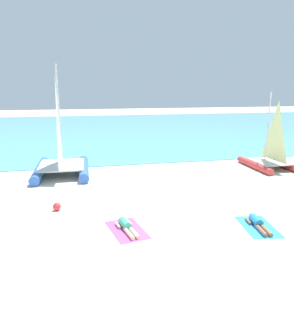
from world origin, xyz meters
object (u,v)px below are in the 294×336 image
at_px(towel_left, 127,230).
at_px(sunbather_left, 126,226).
at_px(sailboat_blue, 61,159).
at_px(sunbather_right, 257,223).
at_px(beach_ball, 57,207).
at_px(towel_right, 258,227).
at_px(sailboat_red, 269,157).

height_order(towel_left, sunbather_left, sunbather_left).
relative_size(sailboat_blue, sunbather_right, 3.93).
bearing_deg(sunbather_right, beach_ball, 164.99).
bearing_deg(towel_left, sailboat_blue, 106.99).
xyz_separation_m(sailboat_blue, sunbather_right, (7.12, -8.83, -0.79)).
relative_size(towel_right, sunbather_right, 1.21).
distance_m(sailboat_red, sunbather_right, 9.28).
bearing_deg(sailboat_red, towel_right, -125.20).
height_order(sailboat_red, beach_ball, sailboat_red).
relative_size(sunbather_left, towel_right, 0.82).
xyz_separation_m(sailboat_red, sunbather_right, (-5.43, -7.51, -0.56)).
bearing_deg(sailboat_red, sunbather_right, -125.38).
bearing_deg(beach_ball, towel_left, -44.37).
distance_m(towel_left, sunbather_right, 4.69).
xyz_separation_m(sailboat_blue, towel_left, (2.48, -8.11, -0.91)).
relative_size(towel_left, towel_right, 1.00).
bearing_deg(towel_left, sailboat_red, 34.00).
relative_size(sailboat_blue, towel_right, 3.24).
height_order(sailboat_red, sunbather_left, sailboat_red).
bearing_deg(sunbather_left, towel_left, -90.00).
xyz_separation_m(towel_left, sunbather_right, (4.64, -0.72, 0.13)).
bearing_deg(beach_ball, sunbather_right, -23.86).
bearing_deg(towel_right, towel_left, 170.37).
distance_m(sailboat_blue, sunbather_right, 11.37).
bearing_deg(towel_left, sunbather_right, -8.81).
bearing_deg(towel_right, beach_ball, 155.67).
distance_m(sunbather_left, beach_ball, 3.42).
height_order(sailboat_blue, towel_right, sailboat_blue).
bearing_deg(sunbather_left, sunbather_right, -20.20).
relative_size(sailboat_red, sunbather_right, 2.98).
height_order(towel_left, sunbather_right, sunbather_right).
xyz_separation_m(sunbather_left, beach_ball, (-2.47, 2.37, 0.03)).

